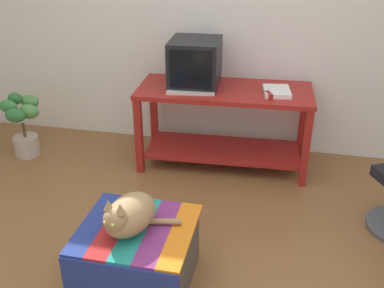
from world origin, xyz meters
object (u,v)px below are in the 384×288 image
book (277,91)px  keyboard (191,91)px  desk (224,113)px  stapler (269,95)px  tv_monitor (195,63)px  potted_plant (24,125)px  ottoman_with_blanket (138,254)px  cat (129,215)px

book → keyboard: bearing=-178.3°
desk → stapler: size_ratio=13.78×
tv_monitor → book: 0.73m
potted_plant → ottoman_with_blanket: bearing=-41.2°
book → ottoman_with_blanket: 1.81m
desk → stapler: 0.47m
desk → cat: size_ratio=3.42×
cat → desk: bearing=93.3°
cat → stapler: size_ratio=4.04×
keyboard → stapler: bearing=-6.8°
keyboard → potted_plant: bearing=174.1°
tv_monitor → keyboard: (0.00, -0.19, -0.18)m
ottoman_with_blanket → book: bearing=65.5°
ottoman_with_blanket → tv_monitor: bearing=89.7°
cat → book: bearing=79.0°
potted_plant → book: bearing=5.2°
desk → potted_plant: bearing=-175.6°
stapler → keyboard: bearing=159.5°
potted_plant → stapler: bearing=2.6°
desk → keyboard: 0.39m
cat → stapler: stapler is taller
stapler → ottoman_with_blanket: bearing=-136.6°
desk → potted_plant: 1.86m
stapler → desk: bearing=138.4°
cat → potted_plant: size_ratio=0.76×
desk → ottoman_with_blanket: desk is taller
tv_monitor → cat: tv_monitor is taller
desk → stapler: stapler is taller
desk → cat: (-0.30, -1.63, 0.02)m
desk → ottoman_with_blanket: (-0.28, -1.60, -0.30)m
potted_plant → cat: bearing=-42.3°
book → tv_monitor: bearing=166.7°
keyboard → stapler: size_ratio=3.64×
desk → book: (0.44, -0.03, 0.25)m
book → ottoman_with_blanket: book is taller
tv_monitor → potted_plant: bearing=-173.3°
book → cat: size_ratio=0.62×
cat → potted_plant: cat is taller
tv_monitor → book: size_ratio=1.73×
desk → keyboard: (-0.26, -0.15, 0.24)m
cat → tv_monitor: bearing=102.6°
cat → stapler: (0.68, 1.50, 0.23)m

